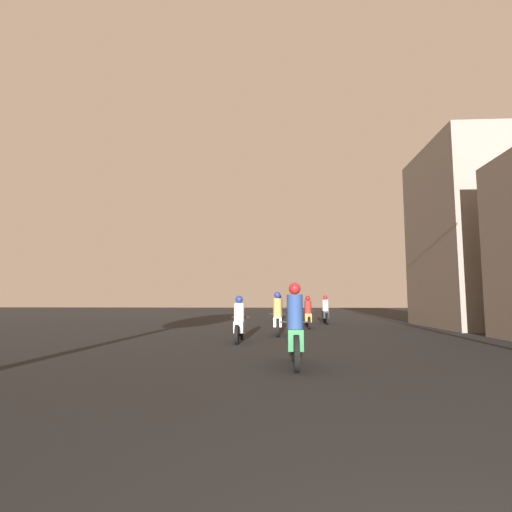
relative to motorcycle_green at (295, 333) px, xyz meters
The scene contains 7 objects.
motorcycle_green is the anchor object (origin of this frame).
motorcycle_silver 4.78m from the motorcycle_green, 109.21° to the left, with size 0.60×2.07×1.45m.
motorcycle_white 6.79m from the motorcycle_green, 93.05° to the left, with size 0.60×1.95×1.60m.
motorcycle_orange 10.58m from the motorcycle_green, 84.36° to the left, with size 0.60×2.04×1.49m.
motorcycle_black 13.90m from the motorcycle_green, 80.80° to the left, with size 0.60×1.91×1.53m.
motorcycle_blue 16.09m from the motorcycle_green, 90.90° to the left, with size 0.60×1.92×1.60m.
building_right_far 15.50m from the motorcycle_green, 49.52° to the left, with size 5.70×6.54×8.79m.
Camera 1 is at (-0.91, -1.19, 1.35)m, focal length 28.00 mm.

